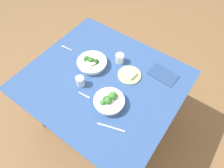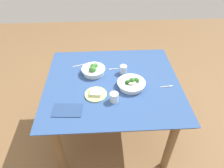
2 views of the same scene
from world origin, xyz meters
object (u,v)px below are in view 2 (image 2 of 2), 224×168
Objects in this scene: bread_side_plate at (96,94)px; broccoli_bowl_far at (131,84)px; broccoli_bowl_near at (94,70)px; fork_by_near_bowl at (167,86)px; water_glass_center at (114,97)px; napkin_folded_upper at (67,110)px; table_knife_left at (82,65)px; fork_by_far_bowl at (113,69)px; water_glass_side at (123,69)px.

broccoli_bowl_far is at bearing -163.65° from bread_side_plate.
broccoli_bowl_near reaches higher than bread_side_plate.
water_glass_center is at bearing -167.58° from fork_by_near_bowl.
fork_by_near_bowl is 0.85m from napkin_folded_upper.
broccoli_bowl_far is 0.57m from napkin_folded_upper.
broccoli_bowl_far is 1.11× the size of napkin_folded_upper.
table_knife_left is at bearing 149.30° from fork_by_near_bowl.
water_glass_side is at bearing 139.96° from fork_by_far_bowl.
bread_side_plate is at bearing -178.34° from fork_by_near_bowl.
bread_side_plate is at bearing -143.01° from napkin_folded_upper.
broccoli_bowl_far is 0.31m from bread_side_plate.
bread_side_plate is at bearing -27.76° from water_glass_center.
fork_by_far_bowl is 0.52m from fork_by_near_bowl.
water_glass_center reaches higher than bread_side_plate.
broccoli_bowl_far is 2.14× the size of fork_by_near_bowl.
fork_by_far_bowl is (-0.02, -0.42, -0.04)m from water_glass_center.
fork_by_near_bowl is at bearing -173.63° from bread_side_plate.
water_glass_center is at bearing -166.67° from napkin_folded_upper.
water_glass_center is 0.37m from water_glass_side.
broccoli_bowl_near is 1.00× the size of napkin_folded_upper.
broccoli_bowl_far is 0.29m from fork_by_far_bowl.
broccoli_bowl_near reaches higher than napkin_folded_upper.
broccoli_bowl_far reaches higher than water_glass_center.
water_glass_side is at bearing 177.63° from broccoli_bowl_near.
table_knife_left is (0.14, -0.43, -0.01)m from bread_side_plate.
broccoli_bowl_far is 3.10× the size of water_glass_side.
bread_side_plate is 0.96× the size of table_knife_left.
fork_by_far_bowl is 0.50× the size of table_knife_left.
water_glass_side reaches higher than table_knife_left.
water_glass_side is (-0.11, -0.36, 0.00)m from water_glass_center.
water_glass_center reaches higher than napkin_folded_upper.
water_glass_side is 0.41× the size of table_knife_left.
water_glass_center reaches higher than table_knife_left.
napkin_folded_upper reaches higher than fork_by_far_bowl.
water_glass_side is 0.11m from fork_by_far_bowl.
broccoli_bowl_far is 1.10× the size of broccoli_bowl_near.
water_glass_side reaches higher than fork_by_near_bowl.
water_glass_center is at bearing 113.81° from broccoli_bowl_near.
fork_by_near_bowl is (-0.61, -0.07, -0.01)m from bread_side_plate.
fork_by_near_bowl is at bearing -44.22° from table_knife_left.
table_knife_left is (0.30, -0.09, -0.00)m from fork_by_far_bowl.
napkin_folded_upper is at bearing 36.99° from bread_side_plate.
fork_by_near_bowl is (-0.31, 0.02, -0.03)m from broccoli_bowl_far.
fork_by_far_bowl is 0.84× the size of fork_by_near_bowl.
fork_by_near_bowl is 0.59× the size of table_knife_left.
broccoli_bowl_far reaches higher than water_glass_side.
broccoli_bowl_far is 2.54× the size of fork_by_far_bowl.
fork_by_far_bowl is (-0.18, -0.05, -0.03)m from broccoli_bowl_near.
napkin_folded_upper reaches higher than table_knife_left.
broccoli_bowl_near is 0.67m from fork_by_near_bowl.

